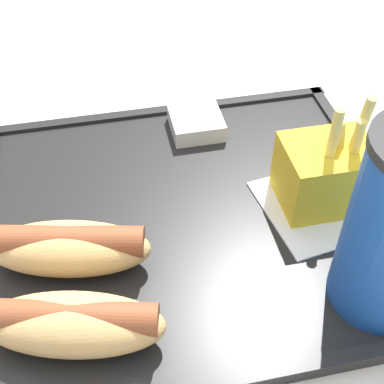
# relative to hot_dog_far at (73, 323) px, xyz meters

# --- Properties ---
(dining_table) EXTENTS (1.44, 0.89, 0.73)m
(dining_table) POSITION_rel_hot_dog_far_xyz_m (-0.11, -0.14, -0.40)
(dining_table) COLOR beige
(dining_table) RESTS_ON ground_plane
(food_tray) EXTENTS (0.39, 0.34, 0.01)m
(food_tray) POSITION_rel_hot_dog_far_xyz_m (-0.11, -0.11, -0.03)
(food_tray) COLOR black
(food_tray) RESTS_ON dining_table
(paper_napkin) EXTENTS (0.14, 0.12, 0.00)m
(paper_napkin) POSITION_rel_hot_dog_far_xyz_m (-0.24, -0.10, -0.02)
(paper_napkin) COLOR white
(paper_napkin) RESTS_ON food_tray
(hot_dog_far) EXTENTS (0.15, 0.08, 0.04)m
(hot_dog_far) POSITION_rel_hot_dog_far_xyz_m (0.00, 0.00, 0.00)
(hot_dog_far) COLOR tan
(hot_dog_far) RESTS_ON food_tray
(hot_dog_near) EXTENTS (0.14, 0.08, 0.04)m
(hot_dog_near) POSITION_rel_hot_dog_far_xyz_m (-0.00, -0.07, 0.00)
(hot_dog_near) COLOR tan
(hot_dog_near) RESTS_ON food_tray
(fries_carton) EXTENTS (0.08, 0.06, 0.12)m
(fries_carton) POSITION_rel_hot_dog_far_xyz_m (-0.24, -0.10, 0.01)
(fries_carton) COLOR gold
(fries_carton) RESTS_ON food_tray
(sauce_cup_mayo) EXTENTS (0.06, 0.06, 0.02)m
(sauce_cup_mayo) POSITION_rel_hot_dog_far_xyz_m (-0.14, -0.23, -0.01)
(sauce_cup_mayo) COLOR silver
(sauce_cup_mayo) RESTS_ON food_tray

